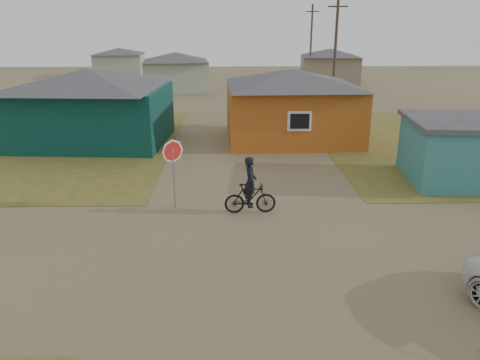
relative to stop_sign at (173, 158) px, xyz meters
name	(u,v)px	position (x,y,z in m)	size (l,w,h in m)	color
ground	(265,258)	(2.93, -3.83, -1.83)	(120.00, 120.00, 0.00)	olive
house_teal	(89,105)	(-5.57, 9.67, 0.22)	(8.93, 7.08, 4.00)	#09352F
house_yellow	(292,104)	(5.43, 10.16, 0.17)	(7.72, 6.76, 3.90)	#AF581A
house_pale_west	(176,71)	(-3.07, 30.17, 0.02)	(7.04, 6.15, 3.60)	#9CA991
house_beige_east	(330,65)	(12.93, 36.17, 0.02)	(6.95, 6.05, 3.60)	gray
house_pale_north	(120,62)	(-11.07, 42.17, -0.08)	(6.28, 5.81, 3.40)	#9CA991
utility_pole_near	(335,54)	(9.43, 18.17, 2.31)	(1.40, 0.20, 8.00)	#48372B
utility_pole_far	(311,44)	(10.43, 34.17, 2.31)	(1.40, 0.20, 8.00)	#48372B
stop_sign	(173,158)	(0.00, 0.00, 0.00)	(0.80, 0.23, 2.50)	gray
cyclist	(250,193)	(2.66, -0.55, -1.10)	(1.80, 0.66, 2.02)	black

